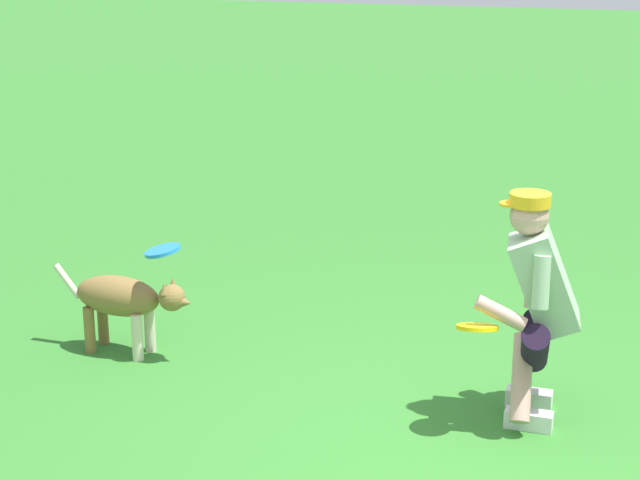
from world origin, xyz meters
name	(u,v)px	position (x,y,z in m)	size (l,w,h in m)	color
ground_plane	(457,468)	(0.00, 0.00, 0.00)	(60.00, 60.00, 0.00)	#32772B
person	(536,300)	(-0.27, -0.70, 0.70)	(0.56, 0.65, 1.29)	silver
dog	(125,300)	(2.32, -0.81, 0.36)	(1.01, 0.29, 0.55)	olive
frisbee_flying	(163,250)	(2.03, -0.80, 0.72)	(0.23, 0.23, 0.02)	#2180E1
frisbee_held	(477,327)	(0.00, -0.43, 0.61)	(0.22, 0.22, 0.02)	yellow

